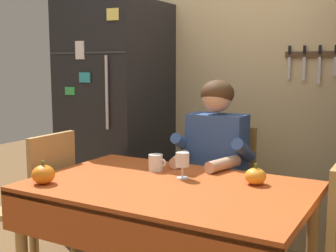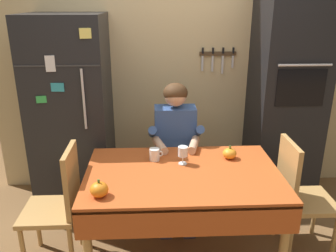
% 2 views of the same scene
% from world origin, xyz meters
% --- Properties ---
extents(back_wall_assembly, '(3.70, 0.13, 2.60)m').
position_xyz_m(back_wall_assembly, '(0.05, 1.35, 1.30)').
color(back_wall_assembly, '#D1B784').
rests_on(back_wall_assembly, ground).
extents(refrigerator, '(0.68, 0.71, 1.80)m').
position_xyz_m(refrigerator, '(-0.95, 0.96, 0.90)').
color(refrigerator, black).
rests_on(refrigerator, ground).
extents(dining_table, '(1.40, 0.90, 0.74)m').
position_xyz_m(dining_table, '(0.00, 0.08, 0.66)').
color(dining_table, tan).
rests_on(dining_table, ground).
extents(chair_behind_person, '(0.40, 0.40, 0.93)m').
position_xyz_m(chair_behind_person, '(-0.01, 0.87, 0.51)').
color(chair_behind_person, '#9E6B33').
rests_on(chair_behind_person, ground).
extents(seated_person, '(0.47, 0.55, 1.25)m').
position_xyz_m(seated_person, '(-0.01, 0.68, 0.74)').
color(seated_person, '#38384C').
rests_on(seated_person, ground).
extents(chair_left_side, '(0.40, 0.40, 0.93)m').
position_xyz_m(chair_left_side, '(-0.90, 0.11, 0.51)').
color(chair_left_side, tan).
rests_on(chair_left_side, ground).
extents(coffee_mug, '(0.11, 0.08, 0.09)m').
position_xyz_m(coffee_mug, '(-0.20, 0.31, 0.79)').
color(coffee_mug, white).
rests_on(coffee_mug, dining_table).
extents(wine_glass, '(0.07, 0.07, 0.14)m').
position_xyz_m(wine_glass, '(0.01, 0.23, 0.84)').
color(wine_glass, white).
rests_on(wine_glass, dining_table).
extents(pumpkin_large, '(0.12, 0.12, 0.12)m').
position_xyz_m(pumpkin_large, '(-0.55, -0.21, 0.79)').
color(pumpkin_large, orange).
rests_on(pumpkin_large, dining_table).
extents(pumpkin_medium, '(0.11, 0.11, 0.11)m').
position_xyz_m(pumpkin_medium, '(0.38, 0.31, 0.78)').
color(pumpkin_medium, orange).
rests_on(pumpkin_medium, dining_table).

